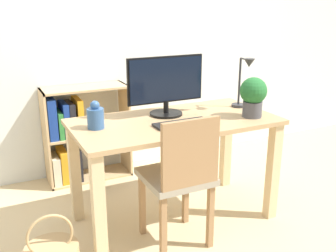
# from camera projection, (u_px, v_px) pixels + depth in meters

# --- Properties ---
(ground_plane) EXTENTS (10.00, 10.00, 0.00)m
(ground_plane) POSITION_uv_depth(u_px,v_px,m) (174.00, 217.00, 2.84)
(ground_plane) COLOR #CCB284
(wall_back) EXTENTS (8.00, 0.05, 2.60)m
(wall_back) POSITION_uv_depth(u_px,v_px,m) (117.00, 24.00, 3.39)
(wall_back) COLOR silver
(wall_back) RESTS_ON ground_plane
(desk) EXTENTS (1.36, 0.69, 0.74)m
(desk) POSITION_uv_depth(u_px,v_px,m) (174.00, 139.00, 2.66)
(desk) COLOR tan
(desk) RESTS_ON ground_plane
(monitor) EXTENTS (0.55, 0.23, 0.41)m
(monitor) POSITION_uv_depth(u_px,v_px,m) (166.00, 83.00, 2.67)
(monitor) COLOR black
(monitor) RESTS_ON desk
(keyboard) EXTENTS (0.37, 0.13, 0.02)m
(keyboard) POSITION_uv_depth(u_px,v_px,m) (182.00, 124.00, 2.51)
(keyboard) COLOR black
(keyboard) RESTS_ON desk
(vase) EXTENTS (0.11, 0.11, 0.18)m
(vase) POSITION_uv_depth(u_px,v_px,m) (95.00, 117.00, 2.42)
(vase) COLOR #33598C
(vase) RESTS_ON desk
(desk_lamp) EXTENTS (0.10, 0.19, 0.37)m
(desk_lamp) POSITION_uv_depth(u_px,v_px,m) (244.00, 78.00, 2.82)
(desk_lamp) COLOR #2D2D33
(desk_lamp) RESTS_ON desk
(potted_plant) EXTENTS (0.18, 0.18, 0.27)m
(potted_plant) POSITION_uv_depth(u_px,v_px,m) (253.00, 95.00, 2.64)
(potted_plant) COLOR #4C4C51
(potted_plant) RESTS_ON desk
(chair) EXTENTS (0.40, 0.40, 0.87)m
(chair) POSITION_uv_depth(u_px,v_px,m) (180.00, 175.00, 2.38)
(chair) COLOR #9E937F
(chair) RESTS_ON ground_plane
(bookshelf) EXTENTS (0.71, 0.28, 0.81)m
(bookshelf) POSITION_uv_depth(u_px,v_px,m) (73.00, 137.00, 3.32)
(bookshelf) COLOR tan
(bookshelf) RESTS_ON ground_plane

